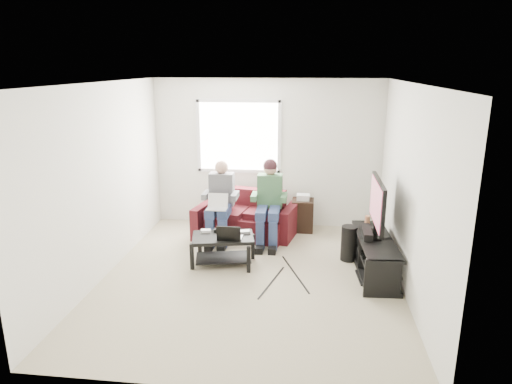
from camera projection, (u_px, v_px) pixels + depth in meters
floor at (250, 278)px, 6.24m from camera, size 4.50×4.50×0.00m
ceiling at (250, 83)px, 5.54m from camera, size 4.50×4.50×0.00m
wall_back at (267, 154)px, 8.04m from camera, size 4.50×0.00×4.50m
wall_front at (214, 256)px, 3.74m from camera, size 4.50×0.00×4.50m
wall_left at (103, 182)px, 6.12m from camera, size 0.00×4.50×4.50m
wall_right at (409, 191)px, 5.66m from camera, size 0.00×4.50×4.50m
window at (239, 136)px, 8.00m from camera, size 1.48×0.04×1.28m
sofa at (247, 219)px, 7.75m from camera, size 1.77×1.02×0.76m
person_left at (220, 199)px, 7.44m from camera, size 0.40×0.70×1.31m
person_right at (269, 196)px, 7.35m from camera, size 0.40×0.71×1.35m
laptop_silver at (217, 205)px, 7.19m from camera, size 0.33×0.23×0.24m
coffee_table at (223, 243)px, 6.60m from camera, size 0.96×0.70×0.44m
laptop_black at (230, 230)px, 6.44m from camera, size 0.36×0.28×0.24m
controller_a at (206, 231)px, 6.71m from camera, size 0.16×0.12×0.04m
controller_b at (219, 230)px, 6.75m from camera, size 0.16×0.12×0.04m
controller_c at (245, 232)px, 6.67m from camera, size 0.16×0.13×0.04m
tv_stand at (375, 257)px, 6.36m from camera, size 0.54×1.53×0.50m
tv at (377, 205)px, 6.26m from camera, size 0.12×1.10×0.81m
soundbar at (367, 232)px, 6.38m from camera, size 0.12×0.50×0.10m
drink_cup at (367, 220)px, 6.88m from camera, size 0.08×0.08×0.12m
console_white at (379, 264)px, 5.96m from camera, size 0.30×0.22×0.06m
console_grey at (372, 244)px, 6.62m from camera, size 0.34×0.26×0.08m
console_black at (376, 254)px, 6.29m from camera, size 0.38×0.30×0.07m
subwoofer at (349, 243)px, 6.75m from camera, size 0.23×0.23×0.53m
keyboard_floor at (363, 278)px, 6.22m from camera, size 0.19×0.47×0.03m
end_table at (303, 214)px, 7.97m from camera, size 0.37×0.37×0.66m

